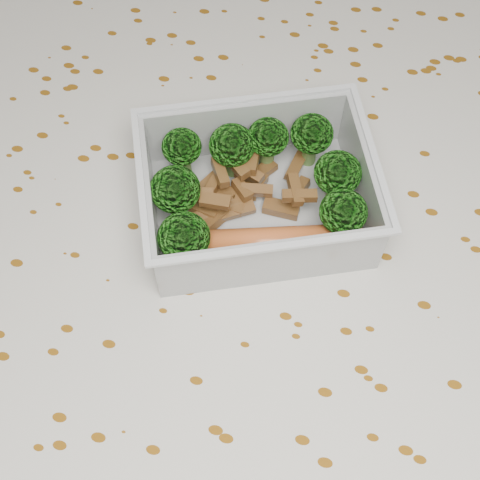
# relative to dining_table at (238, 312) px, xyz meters

# --- Properties ---
(ground_plane) EXTENTS (4.00, 4.00, 0.00)m
(ground_plane) POSITION_rel_dining_table_xyz_m (0.00, 0.00, -0.67)
(ground_plane) COLOR olive
(ground_plane) RESTS_ON ground
(dining_table) EXTENTS (1.40, 0.90, 0.75)m
(dining_table) POSITION_rel_dining_table_xyz_m (0.00, 0.00, 0.00)
(dining_table) COLOR brown
(dining_table) RESTS_ON ground
(tablecloth) EXTENTS (1.46, 0.96, 0.19)m
(tablecloth) POSITION_rel_dining_table_xyz_m (0.00, 0.00, 0.05)
(tablecloth) COLOR silver
(tablecloth) RESTS_ON dining_table
(lunch_container) EXTENTS (0.21, 0.19, 0.06)m
(lunch_container) POSITION_rel_dining_table_xyz_m (0.00, 0.05, 0.11)
(lunch_container) COLOR silver
(lunch_container) RESTS_ON tablecloth
(broccoli_florets) EXTENTS (0.16, 0.14, 0.05)m
(broccoli_florets) POSITION_rel_dining_table_xyz_m (-0.00, 0.06, 0.13)
(broccoli_florets) COLOR #608C3F
(broccoli_florets) RESTS_ON lunch_container
(meat_pile) EXTENTS (0.10, 0.09, 0.03)m
(meat_pile) POSITION_rel_dining_table_xyz_m (-0.01, 0.05, 0.10)
(meat_pile) COLOR brown
(meat_pile) RESTS_ON lunch_container
(sausage) EXTENTS (0.14, 0.05, 0.02)m
(sausage) POSITION_rel_dining_table_xyz_m (0.02, 0.01, 0.11)
(sausage) COLOR #D3632C
(sausage) RESTS_ON lunch_container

